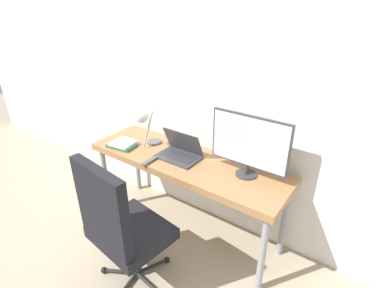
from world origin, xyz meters
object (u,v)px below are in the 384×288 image
laptop (180,152)px  desk_lamp (143,119)px  book_stack (122,144)px  monitor (249,144)px  office_chair (119,224)px

laptop → desk_lamp: size_ratio=0.94×
book_stack → monitor: bearing=11.2°
desk_lamp → office_chair: bearing=-59.9°
laptop → desk_lamp: (-0.36, -0.05, 0.24)m
office_chair → desk_lamp: bearing=120.1°
laptop → book_stack: bearing=-164.4°
laptop → office_chair: office_chair is taller
monitor → book_stack: (-1.14, -0.23, -0.25)m
laptop → desk_lamp: desk_lamp is taller
monitor → office_chair: monitor is taller
monitor → book_stack: monitor is taller
laptop → desk_lamp: 0.43m
book_stack → laptop: bearing=15.6°
monitor → desk_lamp: 0.96m
office_chair → laptop: bearing=93.9°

